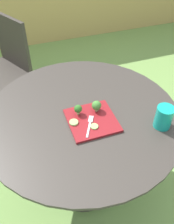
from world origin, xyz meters
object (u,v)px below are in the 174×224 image
Objects in this scene: fork at (90,124)px; drinking_glass at (163,118)px; patio_chair at (5,62)px; salad_plate at (92,120)px.

drinking_glass is at bearing -18.15° from fork.
patio_chair reaches higher than salad_plate.
patio_chair is at bearing 107.87° from fork.
salad_plate is at bearing 53.80° from fork.
drinking_glass reaches higher than fork.
patio_chair is 3.56× the size of salad_plate.
patio_chair is at bearing 109.43° from salad_plate.
drinking_glass reaches higher than salad_plate.
fork reaches higher than salad_plate.
patio_chair is 1.48m from drinking_glass.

